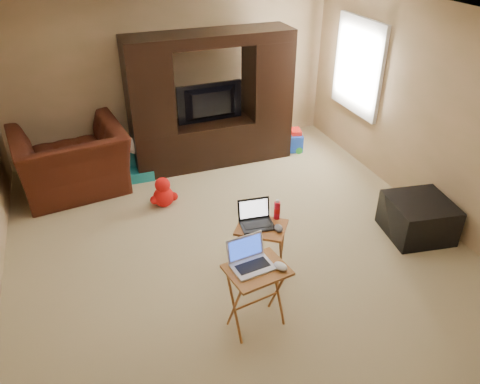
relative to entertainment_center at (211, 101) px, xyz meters
name	(u,v)px	position (x,y,z in m)	size (l,w,h in m)	color
floor	(234,242)	(-0.40, -2.07, -0.97)	(5.50, 5.50, 0.00)	tan
ceiling	(232,18)	(-0.40, -2.07, 1.53)	(5.50, 5.50, 0.00)	silver
wall_back	(172,71)	(-0.40, 0.68, 0.28)	(5.00, 5.00, 0.00)	tan
wall_front	(399,345)	(-0.40, -4.82, 0.28)	(5.00, 5.00, 0.00)	tan
wall_right	(431,114)	(2.10, -2.07, 0.28)	(5.50, 5.50, 0.00)	tan
window_pane	(359,66)	(2.08, -0.52, 0.43)	(1.20, 1.20, 0.00)	white
window_frame	(358,66)	(2.06, -0.52, 0.43)	(0.06, 1.14, 1.34)	white
entertainment_center	(211,101)	(0.00, 0.00, 0.00)	(2.36, 0.59, 1.93)	black
television	(212,104)	(0.00, -0.04, -0.04)	(0.98, 0.13, 0.56)	black
recliner	(72,161)	(-2.02, -0.21, -0.52)	(1.38, 1.21, 0.90)	#44180E
child_rocker	(138,162)	(-1.16, -0.14, -0.71)	(0.38, 0.44, 0.51)	#177880
plush_toy	(163,192)	(-0.99, -1.01, -0.76)	(0.37, 0.31, 0.42)	red
push_toy	(285,140)	(1.18, -0.10, -0.77)	(0.53, 0.38, 0.40)	#173EB8
ottoman	(418,218)	(1.70, -2.66, -0.74)	(0.70, 0.70, 0.45)	black
tray_table_left	(256,297)	(-0.63, -3.33, -0.63)	(0.52, 0.41, 0.67)	#A46127
tray_table_right	(261,251)	(-0.32, -2.70, -0.65)	(0.48, 0.38, 0.63)	#994E25
laptop_left	(253,257)	(-0.66, -3.30, -0.17)	(0.35, 0.29, 0.24)	silver
laptop_right	(257,216)	(-0.36, -2.68, -0.22)	(0.33, 0.27, 0.24)	black
mouse_left	(281,266)	(-0.44, -3.40, -0.27)	(0.09, 0.14, 0.06)	silver
mouse_right	(279,228)	(-0.19, -2.82, -0.31)	(0.08, 0.13, 0.05)	#47474C
water_bottle	(277,210)	(-0.12, -2.62, -0.24)	(0.06, 0.06, 0.19)	red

